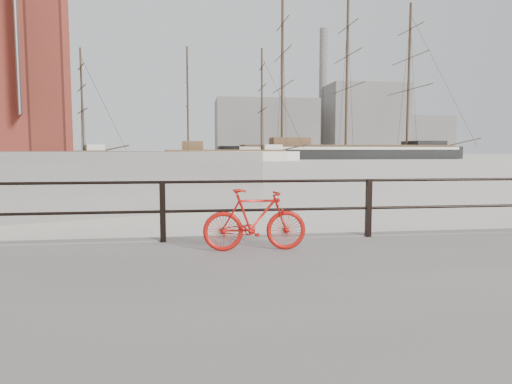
{
  "coord_description": "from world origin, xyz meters",
  "views": [
    {
      "loc": [
        -2.98,
        -7.64,
        1.84
      ],
      "look_at": [
        -1.74,
        1.5,
        1.0
      ],
      "focal_mm": 32.0,
      "sensor_mm": 36.0,
      "label": 1
    }
  ],
  "objects_px": {
    "bicycle": "(255,220)",
    "barque_black": "(345,159)",
    "schooner_left": "(45,163)",
    "schooner_mid": "(225,161)"
  },
  "relations": [
    {
      "from": "schooner_left",
      "to": "bicycle",
      "type": "bearing_deg",
      "value": -90.86
    },
    {
      "from": "schooner_mid",
      "to": "schooner_left",
      "type": "relative_size",
      "value": 1.2
    },
    {
      "from": "barque_black",
      "to": "bicycle",
      "type": "bearing_deg",
      "value": -110.73
    },
    {
      "from": "bicycle",
      "to": "schooner_left",
      "type": "xyz_separation_m",
      "value": [
        -23.23,
        66.04,
        -0.81
      ]
    },
    {
      "from": "schooner_mid",
      "to": "bicycle",
      "type": "bearing_deg",
      "value": -92.43
    },
    {
      "from": "schooner_left",
      "to": "schooner_mid",
      "type": "bearing_deg",
      "value": -0.98
    },
    {
      "from": "bicycle",
      "to": "barque_black",
      "type": "xyz_separation_m",
      "value": [
        31.37,
        88.21,
        -0.81
      ]
    },
    {
      "from": "barque_black",
      "to": "schooner_mid",
      "type": "distance_m",
      "value": 29.44
    },
    {
      "from": "bicycle",
      "to": "schooner_mid",
      "type": "distance_m",
      "value": 75.95
    },
    {
      "from": "bicycle",
      "to": "barque_black",
      "type": "bearing_deg",
      "value": 71.25
    }
  ]
}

